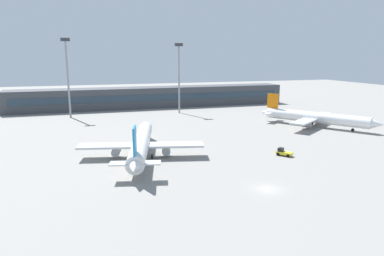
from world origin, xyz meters
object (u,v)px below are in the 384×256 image
airplane_mid (316,118)px  baggage_tug_yellow (283,152)px  floodlight_tower_east (179,73)px  airplane_near (141,143)px  floodlight_tower_west (68,73)px

airplane_mid → baggage_tug_yellow: (-28.36, -26.42, -2.21)m
baggage_tug_yellow → floodlight_tower_east: bearing=95.8°
airplane_near → airplane_mid: 62.09m
airplane_near → floodlight_tower_west: floodlight_tower_west is taller
baggage_tug_yellow → floodlight_tower_east: (-6.83, 67.16, 15.09)m
airplane_mid → baggage_tug_yellow: 38.83m
airplane_mid → floodlight_tower_west: size_ratio=1.18×
floodlight_tower_east → airplane_near: bearing=-113.1°
floodlight_tower_east → airplane_mid: bearing=-49.2°
airplane_mid → floodlight_tower_east: floodlight_tower_east is taller
floodlight_tower_west → floodlight_tower_east: floodlight_tower_west is taller
airplane_mid → floodlight_tower_west: bearing=151.3°
floodlight_tower_west → floodlight_tower_east: bearing=-2.2°
airplane_near → floodlight_tower_west: 63.19m
baggage_tug_yellow → floodlight_tower_east: size_ratio=0.14×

